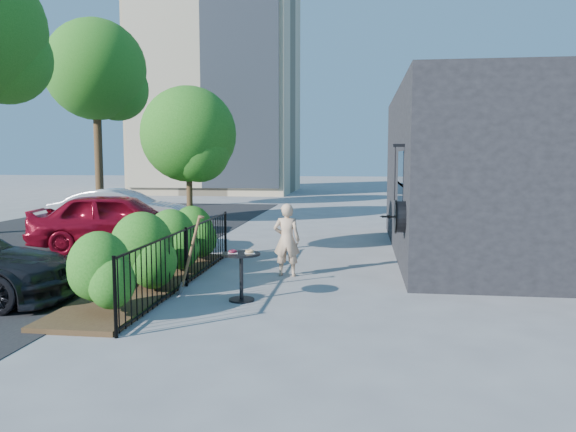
# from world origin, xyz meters

# --- Properties ---
(ground) EXTENTS (120.00, 120.00, 0.00)m
(ground) POSITION_xyz_m (0.00, 0.00, 0.00)
(ground) COLOR gray
(ground) RESTS_ON ground
(shop_building) EXTENTS (6.22, 9.00, 4.00)m
(shop_building) POSITION_xyz_m (5.50, 4.50, 2.00)
(shop_building) COLOR black
(shop_building) RESTS_ON ground
(fence) EXTENTS (0.05, 6.05, 1.10)m
(fence) POSITION_xyz_m (-1.50, 0.00, 0.56)
(fence) COLOR black
(fence) RESTS_ON ground
(planting_bed) EXTENTS (1.30, 6.00, 0.08)m
(planting_bed) POSITION_xyz_m (-2.20, 0.00, 0.04)
(planting_bed) COLOR #382616
(planting_bed) RESTS_ON ground
(shrubs) EXTENTS (1.10, 5.60, 1.24)m
(shrubs) POSITION_xyz_m (-2.10, 0.10, 0.70)
(shrubs) COLOR #1D6116
(shrubs) RESTS_ON ground
(patio_tree) EXTENTS (2.20, 2.20, 3.94)m
(patio_tree) POSITION_xyz_m (-2.24, 2.76, 2.76)
(patio_tree) COLOR #3F2B19
(patio_tree) RESTS_ON ground
(street) EXTENTS (9.00, 30.00, 0.01)m
(street) POSITION_xyz_m (-7.00, 3.00, 0.00)
(street) COLOR black
(street) RESTS_ON ground
(street_tree_far) EXTENTS (4.40, 4.40, 8.28)m
(street_tree_far) POSITION_xyz_m (-9.94, 13.96, 5.92)
(street_tree_far) COLOR #3F2B19
(street_tree_far) RESTS_ON ground
(cafe_table) EXTENTS (0.63, 0.63, 0.85)m
(cafe_table) POSITION_xyz_m (-0.28, -0.88, 0.55)
(cafe_table) COLOR black
(cafe_table) RESTS_ON ground
(woman) EXTENTS (0.54, 0.36, 1.46)m
(woman) POSITION_xyz_m (0.21, 1.16, 0.73)
(woman) COLOR tan
(woman) RESTS_ON ground
(shovel) EXTENTS (0.48, 0.18, 1.42)m
(shovel) POSITION_xyz_m (-1.26, -0.61, 0.62)
(shovel) COLOR brown
(shovel) RESTS_ON ground
(car_red) EXTENTS (4.60, 2.45, 1.49)m
(car_red) POSITION_xyz_m (-4.44, 3.69, 0.74)
(car_red) COLOR maroon
(car_red) RESTS_ON ground
(car_silver) EXTENTS (4.35, 2.06, 1.38)m
(car_silver) POSITION_xyz_m (-5.68, 6.68, 0.69)
(car_silver) COLOR silver
(car_silver) RESTS_ON ground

